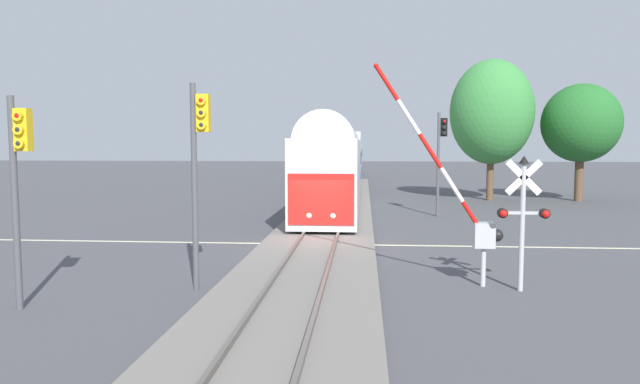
{
  "coord_description": "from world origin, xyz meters",
  "views": [
    {
      "loc": [
        1.78,
        -22.04,
        3.97
      ],
      "look_at": [
        -0.04,
        1.07,
        2.0
      ],
      "focal_mm": 31.53,
      "sensor_mm": 36.0,
      "label": 1
    }
  ],
  "objects": [
    {
      "name": "crossing_gate_near",
      "position": [
        4.75,
        -6.26,
        2.04
      ],
      "size": [
        3.63,
        0.4,
        6.2
      ],
      "color": "#B7B7BC",
      "rests_on": "ground"
    },
    {
      "name": "oak_far_right",
      "position": [
        10.71,
        18.63,
        6.23
      ],
      "size": [
        5.79,
        5.79,
        9.92
      ],
      "color": "brown",
      "rests_on": "ground"
    },
    {
      "name": "maple_right_background",
      "position": [
        16.79,
        18.5,
        5.42
      ],
      "size": [
        5.3,
        5.3,
        8.16
      ],
      "color": "brown",
      "rests_on": "ground"
    },
    {
      "name": "traffic_signal_median",
      "position": [
        -2.66,
        -7.23,
        3.75
      ],
      "size": [
        0.53,
        0.38,
        5.6
      ],
      "color": "#4C4C51",
      "rests_on": "ground"
    },
    {
      "name": "ground_plane",
      "position": [
        0.0,
        0.0,
        0.0
      ],
      "size": [
        220.0,
        220.0,
        0.0
      ],
      "primitive_type": "plane",
      "color": "#47474C"
    },
    {
      "name": "road_centre_stripe",
      "position": [
        0.0,
        0.0,
        0.0
      ],
      "size": [
        44.0,
        0.2,
        0.01
      ],
      "color": "beige",
      "rests_on": "ground"
    },
    {
      "name": "crossing_signal_mast",
      "position": [
        6.03,
        -6.72,
        2.25
      ],
      "size": [
        1.36,
        0.44,
        3.67
      ],
      "color": "#B2B2B7",
      "rests_on": "ground"
    },
    {
      "name": "traffic_signal_far_side",
      "position": [
        5.97,
        9.17,
        3.82
      ],
      "size": [
        0.53,
        0.38,
        5.7
      ],
      "color": "#4C4C51",
      "rests_on": "ground"
    },
    {
      "name": "traffic_signal_near_left",
      "position": [
        -6.36,
        -9.39,
        3.43
      ],
      "size": [
        0.53,
        0.38,
        5.11
      ],
      "color": "#4C4C51",
      "rests_on": "ground"
    },
    {
      "name": "railway_track",
      "position": [
        0.0,
        0.0,
        0.1
      ],
      "size": [
        4.4,
        80.0,
        0.32
      ],
      "color": "slate",
      "rests_on": "ground"
    },
    {
      "name": "commuter_train",
      "position": [
        0.0,
        29.44,
        2.74
      ],
      "size": [
        3.04,
        60.73,
        5.16
      ],
      "color": "silver",
      "rests_on": "railway_track"
    }
  ]
}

